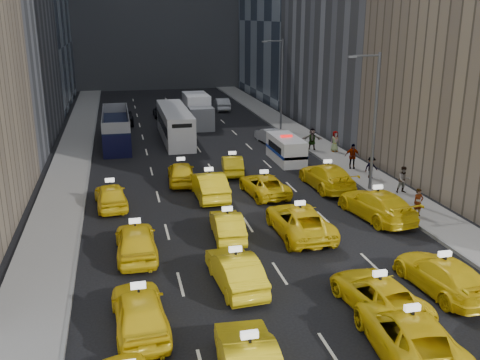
# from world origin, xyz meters

# --- Properties ---
(ground) EXTENTS (160.00, 160.00, 0.00)m
(ground) POSITION_xyz_m (0.00, 0.00, 0.00)
(ground) COLOR black
(ground) RESTS_ON ground
(sidewalk_west) EXTENTS (3.00, 90.00, 0.15)m
(sidewalk_west) POSITION_xyz_m (-10.50, 25.00, 0.07)
(sidewalk_west) COLOR gray
(sidewalk_west) RESTS_ON ground
(sidewalk_east) EXTENTS (3.00, 90.00, 0.15)m
(sidewalk_east) POSITION_xyz_m (10.50, 25.00, 0.07)
(sidewalk_east) COLOR gray
(sidewalk_east) RESTS_ON ground
(curb_west) EXTENTS (0.15, 90.00, 0.18)m
(curb_west) POSITION_xyz_m (-9.05, 25.00, 0.09)
(curb_west) COLOR slate
(curb_west) RESTS_ON ground
(curb_east) EXTENTS (0.15, 90.00, 0.18)m
(curb_east) POSITION_xyz_m (9.05, 25.00, 0.09)
(curb_east) COLOR slate
(curb_east) RESTS_ON ground
(streetlight_near) EXTENTS (2.15, 0.22, 9.00)m
(streetlight_near) POSITION_xyz_m (9.18, 12.00, 4.92)
(streetlight_near) COLOR #595B60
(streetlight_near) RESTS_ON ground
(streetlight_far) EXTENTS (2.15, 0.22, 9.00)m
(streetlight_far) POSITION_xyz_m (9.18, 32.00, 4.92)
(streetlight_far) COLOR #595B60
(streetlight_far) RESTS_ON ground
(taxi_2) EXTENTS (3.10, 5.78, 1.54)m
(taxi_2) POSITION_xyz_m (2.56, -4.70, 0.77)
(taxi_2) COLOR yellow
(taxi_2) RESTS_ON ground
(taxi_4) EXTENTS (2.18, 4.83, 1.61)m
(taxi_4) POSITION_xyz_m (-6.36, -1.19, 0.81)
(taxi_4) COLOR yellow
(taxi_4) RESTS_ON ground
(taxi_5) EXTENTS (1.95, 4.72, 1.52)m
(taxi_5) POSITION_xyz_m (-2.21, 1.28, 0.76)
(taxi_5) COLOR yellow
(taxi_5) RESTS_ON ground
(taxi_6) EXTENTS (2.85, 5.09, 1.35)m
(taxi_6) POSITION_xyz_m (2.87, -1.81, 0.67)
(taxi_6) COLOR yellow
(taxi_6) RESTS_ON ground
(taxi_7) EXTENTS (2.46, 5.23, 1.48)m
(taxi_7) POSITION_xyz_m (6.19, -1.05, 0.74)
(taxi_7) COLOR yellow
(taxi_7) RESTS_ON ground
(taxi_8) EXTENTS (1.95, 4.76, 1.62)m
(taxi_8) POSITION_xyz_m (-6.22, 5.26, 0.81)
(taxi_8) COLOR yellow
(taxi_8) RESTS_ON ground
(taxi_9) EXTENTS (1.69, 4.25, 1.37)m
(taxi_9) POSITION_xyz_m (-1.47, 6.55, 0.69)
(taxi_9) COLOR yellow
(taxi_9) RESTS_ON ground
(taxi_10) EXTENTS (2.59, 5.61, 1.56)m
(taxi_10) POSITION_xyz_m (2.32, 6.07, 0.78)
(taxi_10) COLOR yellow
(taxi_10) RESTS_ON ground
(taxi_11) EXTENTS (3.07, 5.94, 1.65)m
(taxi_11) POSITION_xyz_m (7.43, 7.40, 0.82)
(taxi_11) COLOR yellow
(taxi_11) RESTS_ON ground
(taxi_12) EXTENTS (2.18, 4.58, 1.51)m
(taxi_12) POSITION_xyz_m (-7.40, 12.62, 0.76)
(taxi_12) COLOR yellow
(taxi_12) RESTS_ON ground
(taxi_13) EXTENTS (1.90, 5.14, 1.68)m
(taxi_13) POSITION_xyz_m (-1.31, 13.06, 0.84)
(taxi_13) COLOR yellow
(taxi_13) RESTS_ON ground
(taxi_14) EXTENTS (2.69, 5.04, 1.35)m
(taxi_14) POSITION_xyz_m (2.25, 12.84, 0.67)
(taxi_14) COLOR yellow
(taxi_14) RESTS_ON ground
(taxi_15) EXTENTS (2.49, 5.74, 1.64)m
(taxi_15) POSITION_xyz_m (6.76, 13.27, 0.82)
(taxi_15) COLOR yellow
(taxi_15) RESTS_ON ground
(taxi_16) EXTENTS (2.10, 4.57, 1.52)m
(taxi_16) POSITION_xyz_m (-2.65, 16.58, 0.76)
(taxi_16) COLOR yellow
(taxi_16) RESTS_ON ground
(taxi_17) EXTENTS (1.97, 4.25, 1.35)m
(taxi_17) POSITION_xyz_m (1.28, 18.06, 0.67)
(taxi_17) COLOR yellow
(taxi_17) RESTS_ON ground
(nypd_van) EXTENTS (2.07, 5.03, 2.14)m
(nypd_van) POSITION_xyz_m (6.17, 20.46, 0.96)
(nypd_van) COLOR white
(nypd_van) RESTS_ON ground
(double_decker) EXTENTS (2.41, 10.14, 2.94)m
(double_decker) POSITION_xyz_m (-6.90, 29.33, 1.45)
(double_decker) COLOR black
(double_decker) RESTS_ON ground
(city_bus) EXTENTS (3.76, 11.60, 2.94)m
(city_bus) POSITION_xyz_m (-1.57, 30.25, 1.46)
(city_bus) COLOR silver
(city_bus) RESTS_ON ground
(box_truck) EXTENTS (3.16, 7.27, 3.22)m
(box_truck) POSITION_xyz_m (1.51, 36.38, 1.59)
(box_truck) COLOR white
(box_truck) RESTS_ON ground
(misc_car_0) EXTENTS (1.86, 4.21, 1.34)m
(misc_car_0) POSITION_xyz_m (6.65, 27.03, 0.67)
(misc_car_0) COLOR #B0B2B8
(misc_car_0) RESTS_ON ground
(misc_car_1) EXTENTS (2.80, 5.88, 1.62)m
(misc_car_1) POSITION_xyz_m (-6.49, 39.10, 0.81)
(misc_car_1) COLOR black
(misc_car_1) RESTS_ON ground
(misc_car_2) EXTENTS (2.05, 4.72, 1.35)m
(misc_car_2) POSITION_xyz_m (1.01, 44.02, 0.68)
(misc_car_2) COLOR slate
(misc_car_2) RESTS_ON ground
(misc_car_3) EXTENTS (1.62, 3.94, 1.34)m
(misc_car_3) POSITION_xyz_m (-1.90, 42.23, 0.67)
(misc_car_3) COLOR black
(misc_car_3) RESTS_ON ground
(misc_car_4) EXTENTS (1.85, 4.64, 1.50)m
(misc_car_4) POSITION_xyz_m (5.84, 45.21, 0.75)
(misc_car_4) COLOR #A3A6AB
(misc_car_4) RESTS_ON ground
(pedestrian_0) EXTENTS (0.60, 0.40, 1.62)m
(pedestrian_0) POSITION_xyz_m (9.70, 6.80, 0.96)
(pedestrian_0) COLOR gray
(pedestrian_0) RESTS_ON sidewalk_east
(pedestrian_1) EXTENTS (0.88, 0.52, 1.76)m
(pedestrian_1) POSITION_xyz_m (11.02, 10.79, 1.03)
(pedestrian_1) COLOR gray
(pedestrian_1) RESTS_ON sidewalk_east
(pedestrian_2) EXTENTS (1.04, 0.53, 1.55)m
(pedestrian_2) POSITION_xyz_m (10.48, 14.29, 0.92)
(pedestrian_2) COLOR gray
(pedestrian_2) RESTS_ON sidewalk_east
(pedestrian_3) EXTENTS (1.20, 0.78, 1.88)m
(pedestrian_3) POSITION_xyz_m (10.23, 16.92, 1.09)
(pedestrian_3) COLOR gray
(pedestrian_3) RESTS_ON sidewalk_east
(pedestrian_4) EXTENTS (0.90, 0.56, 1.76)m
(pedestrian_4) POSITION_xyz_m (10.99, 22.07, 1.03)
(pedestrian_4) COLOR gray
(pedestrian_4) RESTS_ON sidewalk_east
(pedestrian_5) EXTENTS (1.77, 1.00, 1.84)m
(pedestrian_5) POSITION_xyz_m (9.34, 23.12, 1.07)
(pedestrian_5) COLOR gray
(pedestrian_5) RESTS_ON sidewalk_east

